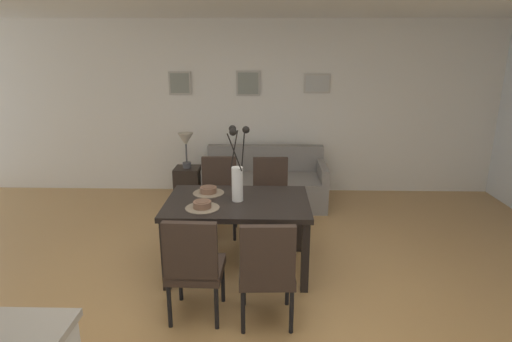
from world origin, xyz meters
TOP-DOWN VIEW (x-y plane):
  - ground_plane at (0.00, 0.00)m, footprint 9.00×9.00m
  - back_wall_panel at (0.00, 3.25)m, footprint 9.00×0.10m
  - dining_table at (-0.16, 0.70)m, footprint 1.40×0.93m
  - dining_chair_near_left at (-0.46, -0.15)m, footprint 0.45×0.45m
  - dining_chair_near_right at (-0.45, 1.60)m, footprint 0.46×0.46m
  - dining_chair_far_left at (0.13, -0.20)m, footprint 0.46×0.46m
  - dining_chair_far_right at (0.17, 1.60)m, footprint 0.46×0.46m
  - centerpiece_vase at (-0.16, 0.70)m, footprint 0.21×0.23m
  - placemat_near_left at (-0.48, 0.49)m, footprint 0.32×0.32m
  - bowl_near_left at (-0.48, 0.49)m, footprint 0.17×0.17m
  - placemat_near_right at (-0.48, 0.91)m, footprint 0.32×0.32m
  - bowl_near_right at (-0.48, 0.91)m, footprint 0.17×0.17m
  - sofa at (0.10, 2.60)m, footprint 1.71×0.84m
  - side_table at (-1.03, 2.64)m, footprint 0.36×0.36m
  - table_lamp at (-1.03, 2.64)m, footprint 0.22×0.22m
  - framed_picture_left at (-1.19, 3.18)m, footprint 0.33×0.03m
  - framed_picture_center at (-0.16, 3.18)m, footprint 0.36×0.03m
  - framed_picture_right at (0.86, 3.18)m, footprint 0.39×0.03m

SIDE VIEW (x-z plane):
  - ground_plane at x=0.00m, z-range 0.00..0.00m
  - side_table at x=-1.03m, z-range 0.00..0.52m
  - sofa at x=0.10m, z-range -0.12..0.68m
  - dining_chair_near_left at x=-0.46m, z-range 0.05..0.97m
  - dining_chair_near_right at x=-0.45m, z-range 0.05..0.97m
  - dining_chair_far_left at x=0.13m, z-range 0.05..0.97m
  - dining_chair_far_right at x=0.17m, z-range 0.05..0.97m
  - dining_table at x=-0.16m, z-range 0.28..1.02m
  - placemat_near_left at x=-0.48m, z-range 0.74..0.75m
  - placemat_near_right at x=-0.48m, z-range 0.74..0.75m
  - bowl_near_left at x=-0.48m, z-range 0.75..0.81m
  - bowl_near_right at x=-0.48m, z-range 0.75..0.81m
  - table_lamp at x=-1.03m, z-range 0.64..1.15m
  - centerpiece_vase at x=-0.16m, z-range 0.66..1.39m
  - back_wall_panel at x=0.00m, z-range 0.00..2.60m
  - framed_picture_left at x=-1.19m, z-range 1.51..1.85m
  - framed_picture_right at x=0.86m, z-range 1.54..1.82m
  - framed_picture_center at x=-0.16m, z-range 1.50..1.86m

